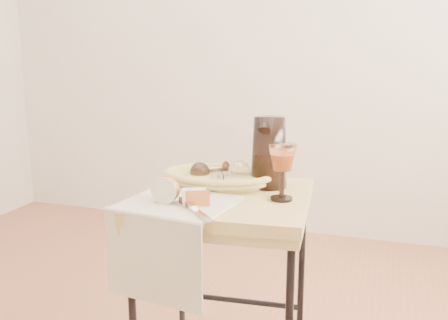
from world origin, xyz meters
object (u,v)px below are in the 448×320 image
at_px(wine_goblet, 282,172).
at_px(pitcher, 269,152).
at_px(tea_towel, 178,203).
at_px(goblet_lying_a, 211,171).
at_px(side_table, 226,290).
at_px(table_knife, 194,208).
at_px(goblet_lying_b, 230,173).
at_px(apple_half, 166,189).
at_px(bread_basket, 218,179).

bearing_deg(wine_goblet, pitcher, 117.83).
bearing_deg(tea_towel, goblet_lying_a, 94.21).
relative_size(tea_towel, goblet_lying_a, 2.86).
distance_m(side_table, tea_towel, 0.40).
bearing_deg(tea_towel, table_knife, -31.94).
xyz_separation_m(tea_towel, goblet_lying_b, (0.10, 0.23, 0.05)).
distance_m(wine_goblet, apple_half, 0.37).
bearing_deg(wine_goblet, apple_half, -155.07).
relative_size(tea_towel, pitcher, 1.15).
relative_size(wine_goblet, apple_half, 2.01).
relative_size(goblet_lying_a, table_knife, 0.52).
bearing_deg(goblet_lying_a, table_knife, 56.11).
xyz_separation_m(tea_towel, pitcher, (0.22, 0.29, 0.12)).
bearing_deg(wine_goblet, goblet_lying_b, 156.50).
bearing_deg(goblet_lying_a, apple_half, 34.75).
relative_size(side_table, goblet_lying_b, 5.33).
height_order(side_table, tea_towel, tea_towel).
relative_size(side_table, goblet_lying_a, 6.03).
height_order(bread_basket, goblet_lying_a, goblet_lying_a).
relative_size(pitcher, wine_goblet, 1.56).
distance_m(bread_basket, wine_goblet, 0.28).
bearing_deg(apple_half, bread_basket, 71.13).
bearing_deg(tea_towel, pitcher, 60.29).
xyz_separation_m(bread_basket, pitcher, (0.17, 0.04, 0.10)).
bearing_deg(wine_goblet, bread_basket, 156.85).
xyz_separation_m(side_table, apple_half, (-0.14, -0.16, 0.39)).
relative_size(bread_basket, goblet_lying_b, 2.69).
bearing_deg(goblet_lying_b, bread_basket, 95.48).
distance_m(goblet_lying_a, table_knife, 0.34).
height_order(side_table, goblet_lying_b, goblet_lying_b).
xyz_separation_m(side_table, goblet_lying_a, (-0.09, 0.12, 0.39)).
bearing_deg(bread_basket, tea_towel, -101.77).
relative_size(apple_half, table_knife, 0.41).
relative_size(goblet_lying_b, apple_half, 1.43).
height_order(bread_basket, wine_goblet, wine_goblet).
distance_m(tea_towel, bread_basket, 0.26).
distance_m(goblet_lying_a, pitcher, 0.22).
height_order(tea_towel, table_knife, table_knife).
bearing_deg(side_table, wine_goblet, -2.24).
bearing_deg(apple_half, goblet_lying_a, 78.16).
height_order(bread_basket, apple_half, apple_half).
distance_m(goblet_lying_a, apple_half, 0.28).
bearing_deg(table_knife, goblet_lying_b, 133.10).
height_order(side_table, pitcher, pitcher).
height_order(side_table, apple_half, apple_half).
relative_size(goblet_lying_b, pitcher, 0.45).
height_order(side_table, table_knife, table_knife).
distance_m(tea_towel, goblet_lying_b, 0.25).
relative_size(side_table, apple_half, 7.59).
distance_m(goblet_lying_b, pitcher, 0.15).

